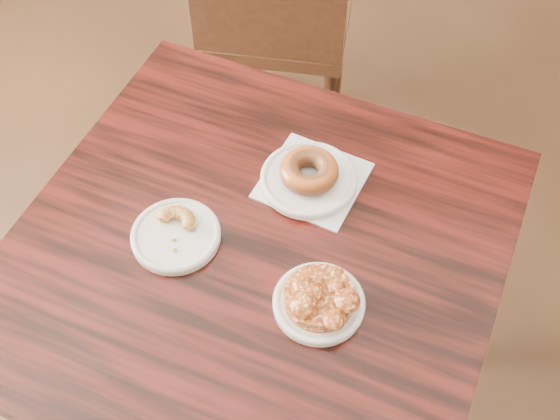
% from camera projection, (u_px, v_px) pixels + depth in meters
% --- Properties ---
extents(floor, '(5.00, 5.00, 0.00)m').
position_uv_depth(floor, '(372.00, 401.00, 1.81)').
color(floor, black).
rests_on(floor, ground).
extents(cafe_table, '(0.96, 0.96, 0.75)m').
position_uv_depth(cafe_table, '(260.00, 345.00, 1.49)').
color(cafe_table, black).
rests_on(cafe_table, floor).
extents(chair_far, '(0.46, 0.46, 0.90)m').
position_uv_depth(chair_far, '(279.00, 18.00, 2.02)').
color(chair_far, black).
rests_on(chair_far, floor).
extents(napkin, '(0.21, 0.21, 0.00)m').
position_uv_depth(napkin, '(313.00, 180.00, 1.27)').
color(napkin, silver).
rests_on(napkin, cafe_table).
extents(plate_donut, '(0.18, 0.18, 0.01)m').
position_uv_depth(plate_donut, '(309.00, 180.00, 1.26)').
color(plate_donut, white).
rests_on(plate_donut, napkin).
extents(plate_cruller, '(0.15, 0.15, 0.01)m').
position_uv_depth(plate_cruller, '(176.00, 236.00, 1.20)').
color(plate_cruller, silver).
rests_on(plate_cruller, cafe_table).
extents(plate_fritter, '(0.15, 0.15, 0.01)m').
position_uv_depth(plate_fritter, '(319.00, 303.00, 1.12)').
color(plate_fritter, white).
rests_on(plate_fritter, cafe_table).
extents(glazed_donut, '(0.11, 0.11, 0.04)m').
position_uv_depth(glazed_donut, '(309.00, 171.00, 1.24)').
color(glazed_donut, maroon).
rests_on(glazed_donut, plate_donut).
extents(apple_fritter, '(0.15, 0.15, 0.04)m').
position_uv_depth(apple_fritter, '(319.00, 296.00, 1.10)').
color(apple_fritter, '#491807').
rests_on(apple_fritter, plate_fritter).
extents(cruller_fragment, '(0.09, 0.09, 0.02)m').
position_uv_depth(cruller_fragment, '(175.00, 230.00, 1.18)').
color(cruller_fragment, brown).
rests_on(cruller_fragment, plate_cruller).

